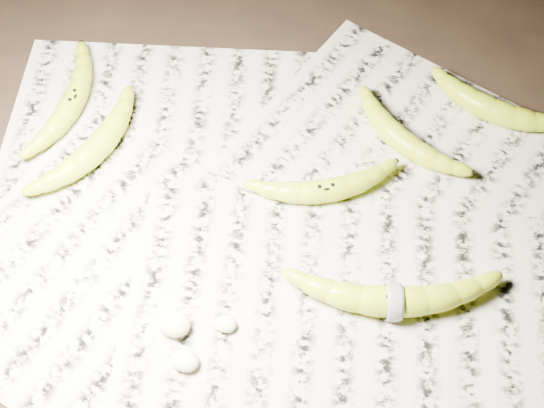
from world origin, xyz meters
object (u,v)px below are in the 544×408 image
(banana_upper_a, at_px, (401,138))
(banana_center, at_px, (325,189))
(banana_left_b, at_px, (96,147))
(banana_taped, at_px, (394,300))
(banana_left_a, at_px, (73,100))
(banana_upper_b, at_px, (493,108))

(banana_upper_a, bearing_deg, banana_center, -93.56)
(banana_left_b, bearing_deg, banana_taped, -86.54)
(banana_center, xyz_separation_m, banana_upper_a, (0.07, 0.12, 0.00))
(banana_left_a, height_order, banana_center, same)
(banana_left_b, height_order, banana_upper_b, same)
(banana_taped, bearing_deg, banana_center, 116.42)
(banana_taped, height_order, banana_upper_a, banana_taped)
(banana_center, bearing_deg, banana_left_a, 147.26)
(banana_left_a, height_order, banana_left_b, banana_left_b)
(banana_left_a, xyz_separation_m, banana_left_b, (0.07, -0.07, 0.00))
(banana_upper_b, bearing_deg, banana_center, -120.60)
(banana_left_b, xyz_separation_m, banana_taped, (0.45, -0.09, 0.00))
(banana_left_a, bearing_deg, banana_center, -98.64)
(banana_left_a, xyz_separation_m, banana_center, (0.39, -0.03, -0.00))
(banana_taped, bearing_deg, banana_left_b, 150.54)
(banana_left_a, distance_m, banana_left_b, 0.10)
(banana_left_b, relative_size, banana_upper_b, 1.06)
(banana_left_a, relative_size, banana_left_b, 1.02)
(banana_left_b, distance_m, banana_upper_b, 0.56)
(banana_center, height_order, banana_taped, banana_taped)
(banana_center, bearing_deg, banana_left_b, 158.14)
(banana_upper_b, bearing_deg, banana_left_b, -142.95)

